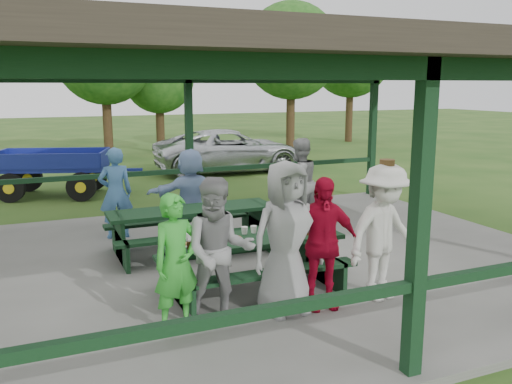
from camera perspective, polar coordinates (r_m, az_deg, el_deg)
name	(u,v)px	position (r m, az deg, el deg)	size (l,w,h in m)	color
ground	(257,265)	(8.82, 0.14, -7.71)	(90.00, 90.00, 0.00)	#234A17
concrete_slab	(257,262)	(8.81, 0.14, -7.40)	(10.00, 8.00, 0.10)	slate
pavilion_structure	(257,64)	(8.35, 0.15, 13.31)	(10.60, 8.60, 3.24)	black
picnic_table_near	(253,257)	(7.38, -0.34, -6.88)	(2.44, 1.39, 0.75)	black
picnic_table_far	(192,224)	(9.11, -6.72, -3.38)	(2.74, 1.39, 0.75)	black
table_setting	(249,235)	(7.30, -0.74, -4.51)	(2.40, 0.45, 0.10)	white
contestant_green	(176,263)	(6.21, -8.37, -7.38)	(0.58, 0.38, 1.59)	green
contestant_grey_left	(219,252)	(6.29, -3.91, -6.31)	(0.85, 0.66, 1.74)	gray
contestant_grey_mid	(286,238)	(6.58, 3.20, -4.85)	(0.92, 0.60, 1.89)	gray
contestant_red	(321,243)	(6.79, 6.89, -5.36)	(0.98, 0.41, 1.67)	#A20821
contestant_white_fedora	(384,232)	(7.17, 13.31, -4.16)	(1.26, 0.87, 1.85)	silver
spectator_lblue	(191,194)	(9.82, -6.89, -0.22)	(1.54, 0.49, 1.66)	#88A4D3
spectator_blue	(116,193)	(10.16, -14.56, -0.09)	(0.61, 0.40, 1.67)	teal
spectator_grey	(299,182)	(10.72, 4.58, 1.03)	(0.85, 0.66, 1.75)	#959598
pickup_truck	(231,151)	(18.16, -2.67, 4.38)	(2.34, 5.08, 1.41)	silver
farm_trailer	(53,172)	(15.04, -20.56, 2.00)	(3.71, 2.29, 1.29)	navy
tree_left	(104,56)	(22.01, -15.71, 13.62)	(3.73, 3.73, 5.83)	#321F14
tree_mid	(159,79)	(23.64, -10.21, 11.66)	(2.96, 2.96, 4.62)	#321F14
tree_right	(291,51)	(23.15, 3.74, 14.58)	(4.00, 4.00, 6.25)	#321F14
tree_far_right	(351,58)	(28.31, 9.97, 13.70)	(3.95, 3.95, 6.17)	#321F14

